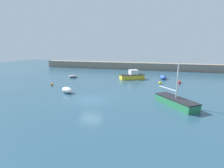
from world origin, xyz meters
TOP-DOWN VIEW (x-y plane):
  - ground_plane at (0.00, 0.00)m, footprint 120.00×120.00m
  - harbor_breakwater at (0.00, 32.65)m, footprint 57.47×3.44m
  - fishing_dinghy_green at (-10.13, 13.86)m, footprint 2.17×1.73m
  - cabin_cruiser_white at (2.32, 16.02)m, footprint 5.25×4.25m
  - dinghy_near_pier at (-4.65, 2.25)m, footprint 2.47×2.17m
  - sailboat_twin_hulled at (10.00, 0.71)m, footprint 4.70×5.26m
  - rowboat_blue_near at (8.44, 17.89)m, footprint 1.62×2.87m
  - mooring_buoy_red at (11.34, 13.70)m, footprint 0.52×0.52m
  - mooring_buoy_orange at (-9.65, 5.70)m, footprint 0.41×0.41m
  - mooring_buoy_yellow at (8.03, 12.16)m, footprint 0.56×0.56m

SIDE VIEW (x-z plane):
  - ground_plane at x=0.00m, z-range -0.20..0.00m
  - mooring_buoy_orange at x=-9.65m, z-range 0.00..0.41m
  - mooring_buoy_red at x=11.34m, z-range 0.00..0.52m
  - mooring_buoy_yellow at x=8.03m, z-range 0.00..0.56m
  - fishing_dinghy_green at x=-10.13m, z-range 0.00..0.59m
  - rowboat_blue_near at x=8.44m, z-range 0.00..0.77m
  - dinghy_near_pier at x=-4.65m, z-range 0.00..0.82m
  - sailboat_twin_hulled at x=10.00m, z-range -1.94..2.89m
  - cabin_cruiser_white at x=2.32m, z-range -0.26..1.64m
  - harbor_breakwater at x=0.00m, z-range 0.00..2.00m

